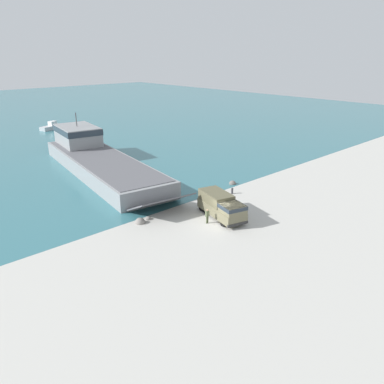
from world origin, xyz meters
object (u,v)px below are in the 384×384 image
object	(u,v)px
moored_boat_a	(52,127)
mooring_bollard	(232,190)
military_truck	(221,206)
landing_craft	(96,157)
soldier_on_ramp	(207,215)

from	to	relation	value
moored_boat_a	mooring_bollard	bearing A→B (deg)	157.68
military_truck	moored_boat_a	size ratio (longest dim) A/B	1.15
landing_craft	soldier_on_ramp	bearing A→B (deg)	-84.21
landing_craft	mooring_bollard	xyz separation A→B (m)	(7.82, -23.15, -1.57)
mooring_bollard	military_truck	bearing A→B (deg)	-147.29
landing_craft	mooring_bollard	bearing A→B (deg)	-62.74
moored_boat_a	mooring_bollard	world-z (taller)	moored_boat_a
landing_craft	military_truck	bearing A→B (deg)	-79.23
moored_boat_a	landing_craft	bearing A→B (deg)	145.77
moored_boat_a	mooring_bollard	size ratio (longest dim) A/B	7.49
landing_craft	mooring_bollard	world-z (taller)	landing_craft
landing_craft	mooring_bollard	size ratio (longest dim) A/B	44.66
landing_craft	moored_boat_a	xyz separation A→B (m)	(8.72, 38.56, -1.38)
military_truck	soldier_on_ramp	bearing A→B (deg)	-73.47
landing_craft	military_truck	world-z (taller)	landing_craft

